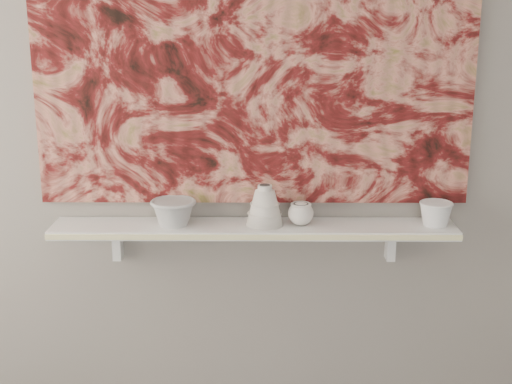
{
  "coord_description": "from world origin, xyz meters",
  "views": [
    {
      "loc": [
        0.02,
        -0.85,
        1.69
      ],
      "look_at": [
        0.01,
        1.49,
        1.05
      ],
      "focal_mm": 50.0,
      "sensor_mm": 36.0,
      "label": 1
    }
  ],
  "objects_px": {
    "painting": "(254,44)",
    "cup_cream": "(301,214)",
    "bowl_white": "(436,213)",
    "bell_vessel": "(265,205)",
    "shelf": "(254,229)",
    "bowl_grey": "(173,212)"
  },
  "relations": [
    {
      "from": "shelf",
      "to": "cup_cream",
      "type": "distance_m",
      "value": 0.17
    },
    {
      "from": "painting",
      "to": "bowl_grey",
      "type": "height_order",
      "value": "painting"
    },
    {
      "from": "cup_cream",
      "to": "bowl_white",
      "type": "relative_size",
      "value": 0.77
    },
    {
      "from": "shelf",
      "to": "bell_vessel",
      "type": "distance_m",
      "value": 0.09
    },
    {
      "from": "shelf",
      "to": "painting",
      "type": "relative_size",
      "value": 0.93
    },
    {
      "from": "painting",
      "to": "bell_vessel",
      "type": "xyz_separation_m",
      "value": [
        0.04,
        -0.08,
        -0.54
      ]
    },
    {
      "from": "bell_vessel",
      "to": "cup_cream",
      "type": "bearing_deg",
      "value": 0.0
    },
    {
      "from": "bell_vessel",
      "to": "painting",
      "type": "bearing_deg",
      "value": 115.54
    },
    {
      "from": "bowl_grey",
      "to": "bowl_white",
      "type": "distance_m",
      "value": 0.91
    },
    {
      "from": "bell_vessel",
      "to": "bowl_white",
      "type": "relative_size",
      "value": 1.24
    },
    {
      "from": "cup_cream",
      "to": "shelf",
      "type": "bearing_deg",
      "value": 180.0
    },
    {
      "from": "painting",
      "to": "cup_cream",
      "type": "relative_size",
      "value": 16.87
    },
    {
      "from": "painting",
      "to": "bowl_grey",
      "type": "distance_m",
      "value": 0.63
    },
    {
      "from": "shelf",
      "to": "bell_vessel",
      "type": "height_order",
      "value": "bell_vessel"
    },
    {
      "from": "shelf",
      "to": "bell_vessel",
      "type": "relative_size",
      "value": 9.79
    },
    {
      "from": "bell_vessel",
      "to": "bowl_white",
      "type": "bearing_deg",
      "value": 0.0
    },
    {
      "from": "shelf",
      "to": "painting",
      "type": "bearing_deg",
      "value": 90.0
    },
    {
      "from": "painting",
      "to": "bowl_white",
      "type": "bearing_deg",
      "value": -7.3
    },
    {
      "from": "bowl_grey",
      "to": "cup_cream",
      "type": "xyz_separation_m",
      "value": [
        0.44,
        0.0,
        -0.01
      ]
    },
    {
      "from": "painting",
      "to": "cup_cream",
      "type": "distance_m",
      "value": 0.6
    },
    {
      "from": "bowl_grey",
      "to": "bowl_white",
      "type": "xyz_separation_m",
      "value": [
        0.91,
        0.0,
        -0.0
      ]
    },
    {
      "from": "bowl_white",
      "to": "bell_vessel",
      "type": "bearing_deg",
      "value": 180.0
    }
  ]
}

